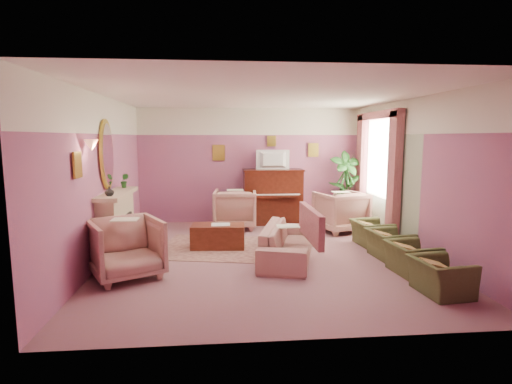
{
  "coord_description": "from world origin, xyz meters",
  "views": [
    {
      "loc": [
        -0.76,
        -6.85,
        2.09
      ],
      "look_at": [
        -0.11,
        0.4,
        1.09
      ],
      "focal_mm": 28.0,
      "sensor_mm": 36.0,
      "label": 1
    }
  ],
  "objects": [
    {
      "name": "floor",
      "position": [
        0.0,
        0.0,
        0.0
      ],
      "size": [
        5.5,
        6.0,
        0.01
      ],
      "primitive_type": "cube",
      "color": "#8C5B64",
      "rests_on": "ground"
    },
    {
      "name": "ceiling",
      "position": [
        0.0,
        0.0,
        2.8
      ],
      "size": [
        5.5,
        6.0,
        0.01
      ],
      "primitive_type": "cube",
      "color": "white",
      "rests_on": "wall_back"
    },
    {
      "name": "wall_back",
      "position": [
        0.0,
        3.0,
        1.4
      ],
      "size": [
        5.5,
        0.02,
        2.8
      ],
      "primitive_type": "cube",
      "color": "#814C7E",
      "rests_on": "floor"
    },
    {
      "name": "wall_front",
      "position": [
        0.0,
        -3.0,
        1.4
      ],
      "size": [
        5.5,
        0.02,
        2.8
      ],
      "primitive_type": "cube",
      "color": "#814C7E",
      "rests_on": "floor"
    },
    {
      "name": "wall_left",
      "position": [
        -2.75,
        0.0,
        1.4
      ],
      "size": [
        0.02,
        6.0,
        2.8
      ],
      "primitive_type": "cube",
      "color": "#814C7E",
      "rests_on": "floor"
    },
    {
      "name": "wall_right",
      "position": [
        2.75,
        0.0,
        1.4
      ],
      "size": [
        0.02,
        6.0,
        2.8
      ],
      "primitive_type": "cube",
      "color": "#814C7E",
      "rests_on": "floor"
    },
    {
      "name": "picture_rail_band",
      "position": [
        0.0,
        2.99,
        2.47
      ],
      "size": [
        5.5,
        0.01,
        0.65
      ],
      "primitive_type": "cube",
      "color": "silver",
      "rests_on": "wall_back"
    },
    {
      "name": "stripe_panel",
      "position": [
        2.73,
        1.3,
        1.07
      ],
      "size": [
        0.01,
        3.0,
        2.15
      ],
      "primitive_type": "cube",
      "color": "#9BA98B",
      "rests_on": "wall_right"
    },
    {
      "name": "fireplace_surround",
      "position": [
        -2.59,
        0.2,
        0.55
      ],
      "size": [
        0.3,
        1.4,
        1.1
      ],
      "primitive_type": "cube",
      "color": "#CAB78C",
      "rests_on": "floor"
    },
    {
      "name": "fireplace_inset",
      "position": [
        -2.49,
        0.2,
        0.4
      ],
      "size": [
        0.18,
        0.72,
        0.68
      ],
      "primitive_type": "cube",
      "color": "black",
      "rests_on": "floor"
    },
    {
      "name": "fire_ember",
      "position": [
        -2.45,
        0.2,
        0.22
      ],
      "size": [
        0.06,
        0.54,
        0.1
      ],
      "primitive_type": "cube",
      "color": "#FF4A30",
      "rests_on": "floor"
    },
    {
      "name": "mantel_shelf",
      "position": [
        -2.56,
        0.2,
        1.12
      ],
      "size": [
        0.4,
        1.55,
        0.07
      ],
      "primitive_type": "cube",
      "color": "#CAB78C",
      "rests_on": "fireplace_surround"
    },
    {
      "name": "hearth",
      "position": [
        -2.39,
        0.2,
        0.01
      ],
      "size": [
        0.55,
        1.5,
        0.02
      ],
      "primitive_type": "cube",
      "color": "#CAB78C",
      "rests_on": "floor"
    },
    {
      "name": "mirror_frame",
      "position": [
        -2.7,
        0.2,
        1.8
      ],
      "size": [
        0.04,
        0.72,
        1.2
      ],
      "primitive_type": "ellipsoid",
      "color": "gold",
      "rests_on": "wall_left"
    },
    {
      "name": "mirror_glass",
      "position": [
        -2.67,
        0.2,
        1.8
      ],
      "size": [
        0.01,
        0.6,
        1.06
      ],
      "primitive_type": "ellipsoid",
      "color": "white",
      "rests_on": "wall_left"
    },
    {
      "name": "sconce_shade",
      "position": [
        -2.62,
        -0.85,
        1.98
      ],
      "size": [
        0.2,
        0.2,
        0.16
      ],
      "primitive_type": "cone",
      "color": "#F09562",
      "rests_on": "wall_left"
    },
    {
      "name": "piano",
      "position": [
        0.5,
        2.68,
        0.65
      ],
      "size": [
        1.4,
        0.6,
        1.3
      ],
      "primitive_type": "cube",
      "color": "#39120A",
      "rests_on": "floor"
    },
    {
      "name": "piano_keyshelf",
      "position": [
        0.5,
        2.33,
        0.72
      ],
      "size": [
        1.3,
        0.12,
        0.06
      ],
      "primitive_type": "cube",
      "color": "#39120A",
      "rests_on": "piano"
    },
    {
      "name": "piano_keys",
      "position": [
        0.5,
        2.33,
        0.76
      ],
      "size": [
        1.2,
        0.08,
        0.02
      ],
      "primitive_type": "cube",
      "color": "silver",
      "rests_on": "piano"
    },
    {
      "name": "piano_top",
      "position": [
        0.5,
        2.68,
        1.31
      ],
      "size": [
        1.45,
        0.65,
        0.04
      ],
      "primitive_type": "cube",
      "color": "#39120A",
      "rests_on": "piano"
    },
    {
      "name": "television",
      "position": [
        0.5,
        2.63,
        1.6
      ],
      "size": [
        0.8,
        0.12,
        0.48
      ],
      "primitive_type": "imported",
      "color": "black",
      "rests_on": "piano"
    },
    {
      "name": "print_back_left",
      "position": [
        -0.8,
        2.96,
        1.72
      ],
      "size": [
        0.3,
        0.03,
        0.38
      ],
      "primitive_type": "cube",
      "color": "gold",
      "rests_on": "wall_back"
    },
    {
      "name": "print_back_right",
      "position": [
        1.55,
        2.96,
        1.78
      ],
      "size": [
        0.26,
        0.03,
        0.34
      ],
      "primitive_type": "cube",
      "color": "gold",
      "rests_on": "wall_back"
    },
    {
      "name": "print_back_mid",
      "position": [
        0.5,
        2.96,
        2.0
      ],
      "size": [
        0.22,
        0.03,
        0.26
      ],
      "primitive_type": "cube",
      "color": "gold",
      "rests_on": "wall_back"
    },
    {
      "name": "print_left_wall",
      "position": [
        -2.71,
        -1.2,
        1.72
      ],
      "size": [
        0.03,
        0.28,
        0.36
      ],
      "primitive_type": "cube",
      "color": "gold",
      "rests_on": "wall_left"
    },
    {
      "name": "window_blind",
      "position": [
        2.7,
        1.55,
        1.7
      ],
      "size": [
        0.03,
        1.4,
        1.8
      ],
      "primitive_type": "cube",
      "color": "beige",
      "rests_on": "wall_right"
    },
    {
      "name": "curtain_left",
      "position": [
        2.62,
        0.63,
        1.3
      ],
      "size": [
        0.16,
        0.34,
        2.6
      ],
      "primitive_type": "cube",
      "color": "#924B50",
      "rests_on": "floor"
    },
    {
      "name": "curtain_right",
      "position": [
        2.62,
        2.47,
        1.3
      ],
      "size": [
        0.16,
        0.34,
        2.6
      ],
      "primitive_type": "cube",
      "color": "#924B50",
      "rests_on": "floor"
    },
    {
      "name": "pelmet",
      "position": [
        2.62,
        1.55,
        2.56
      ],
      "size": [
        0.16,
        2.2,
        0.16
      ],
      "primitive_type": "cube",
      "color": "#924B50",
      "rests_on": "wall_right"
    },
    {
      "name": "mantel_plant",
      "position": [
        -2.55,
        0.75,
        1.29
      ],
      "size": [
        0.16,
        0.16,
        0.28
      ],
      "primitive_type": "imported",
      "color": "#1C4F1A",
      "rests_on": "mantel_shelf"
    },
    {
      "name": "mantel_vase",
      "position": [
        -2.55,
        -0.3,
        1.23
      ],
      "size": [
        0.16,
        0.16,
        0.16
      ],
      "primitive_type": "imported",
      "color": "silver",
      "rests_on": "mantel_shelf"
    },
    {
      "name": "area_rug",
      "position": [
        -0.66,
        0.56,
        0.01
      ],
      "size": [
        2.8,
        2.25,
        0.01
      ],
      "primitive_type": "cube",
      "rotation": [
        0.0,
        0.0,
        -0.19
      ],
      "color": "#906157",
      "rests_on": "floor"
    },
    {
      "name": "coffee_table",
      "position": [
        -0.82,
        0.59,
        0.23
      ],
      "size": [
        1.04,
        0.58,
        0.45
      ],
      "primitive_type": "cube",
      "rotation": [
        0.0,
        0.0,
        -0.08
      ],
      "color": "#532012",
      "rests_on": "floor"
    },
    {
      "name": "table_paper",
      "position": [
        -0.77,
        0.59,
        0.46
      ],
      "size": [
        0.35,
        0.28,
        0.01
      ],
      "primitive_type": "cube",
      "color": "silver",
      "rests_on": "coffee_table"
    },
    {
      "name": "sofa",
      "position": [
        0.39,
        -0.21,
        0.41
      ],
      "size": [
        0.67,
        2.01,
        0.81
      ],
      "primitive_type": "imported",
      "color": "tan",
      "rests_on": "floor"
    },
    {
      "name": "sofa_throw",
      "position": [
        0.79,
        -0.21,
        0.6
      ],
      "size": [
        0.1,
        1.53,
        0.56
      ],
      "primitive_type": "cube",
      "color": "#924B50",
      "rests_on": "sofa"
    },
    {
      "name": "floral_armchair_left",
      "position": [
        -0.43,
        2.28,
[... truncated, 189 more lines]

